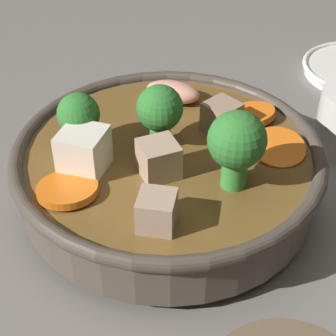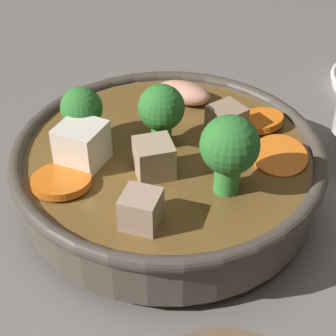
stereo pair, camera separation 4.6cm
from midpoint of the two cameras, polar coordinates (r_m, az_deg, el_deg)
ground_plane at (r=0.49m, az=2.73°, el=-3.41°), size 3.00×3.00×0.00m
stirfry_bowl at (r=0.46m, az=2.87°, el=0.18°), size 0.26×0.26×0.12m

